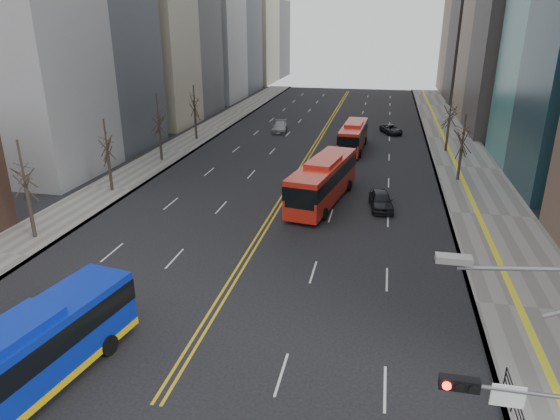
# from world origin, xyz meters

# --- Properties ---
(sidewalk_right) EXTENTS (7.00, 130.00, 0.15)m
(sidewalk_right) POSITION_xyz_m (17.50, 45.00, 0.07)
(sidewalk_right) COLOR slate
(sidewalk_right) RESTS_ON ground
(sidewalk_left) EXTENTS (5.00, 130.00, 0.15)m
(sidewalk_left) POSITION_xyz_m (-16.50, 45.00, 0.07)
(sidewalk_left) COLOR slate
(sidewalk_left) RESTS_ON ground
(centerline) EXTENTS (0.55, 100.00, 0.01)m
(centerline) POSITION_xyz_m (0.00, 55.00, 0.01)
(centerline) COLOR gold
(centerline) RESTS_ON ground
(street_trees) EXTENTS (35.20, 47.20, 7.60)m
(street_trees) POSITION_xyz_m (-7.18, 34.55, 4.87)
(street_trees) COLOR #32291F
(street_trees) RESTS_ON ground
(blue_bus) EXTENTS (4.67, 12.76, 3.63)m
(blue_bus) POSITION_xyz_m (-5.56, 4.00, 1.90)
(blue_bus) COLOR #0B27B1
(blue_bus) RESTS_ON ground
(red_bus_near) EXTENTS (4.89, 12.59, 3.87)m
(red_bus_near) POSITION_xyz_m (3.60, 31.11, 2.15)
(red_bus_near) COLOR red
(red_bus_near) RESTS_ON ground
(red_bus_far) EXTENTS (3.12, 10.86, 3.42)m
(red_bus_far) POSITION_xyz_m (4.88, 50.60, 1.91)
(red_bus_far) COLOR red
(red_bus_far) RESTS_ON ground
(car_dark_mid) EXTENTS (2.38, 4.66, 1.52)m
(car_dark_mid) POSITION_xyz_m (8.65, 30.48, 0.76)
(car_dark_mid) COLOR black
(car_dark_mid) RESTS_ON ground
(car_silver) EXTENTS (2.50, 5.01, 1.40)m
(car_silver) POSITION_xyz_m (-6.14, 59.39, 0.70)
(car_silver) COLOR #9F9FA4
(car_silver) RESTS_ON ground
(car_dark_far) EXTENTS (3.58, 4.89, 1.23)m
(car_dark_far) POSITION_xyz_m (9.49, 61.34, 0.62)
(car_dark_far) COLOR black
(car_dark_far) RESTS_ON ground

